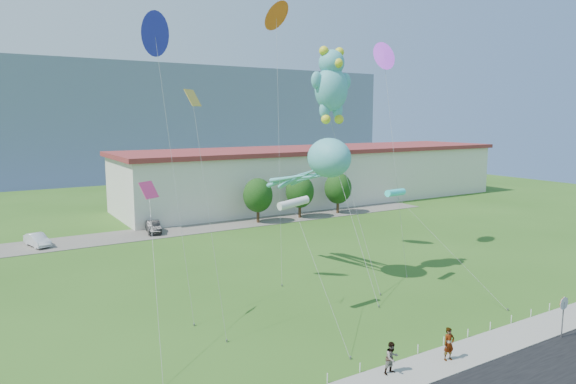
{
  "coord_description": "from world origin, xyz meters",
  "views": [
    {
      "loc": [
        -18.58,
        -20.0,
        12.59
      ],
      "look_at": [
        -1.55,
        8.0,
        7.86
      ],
      "focal_mm": 32.0,
      "sensor_mm": 36.0,
      "label": 1
    }
  ],
  "objects": [
    {
      "name": "teddy_bear_kite",
      "position": [
        4.39,
        11.56,
        15.15
      ],
      "size": [
        3.54,
        6.0,
        17.81
      ],
      "color": "teal",
      "rests_on": "ground"
    },
    {
      "name": "tree_far",
      "position": [
        22.0,
        34.0,
        3.39
      ],
      "size": [
        3.6,
        3.6,
        5.47
      ],
      "color": "#3F2B19",
      "rests_on": "ground"
    },
    {
      "name": "tree_mid",
      "position": [
        16.0,
        34.0,
        3.39
      ],
      "size": [
        3.6,
        3.6,
        5.47
      ],
      "color": "#3F2B19",
      "rests_on": "ground"
    },
    {
      "name": "small_kite_purple",
      "position": [
        12.97,
        15.41,
        17.64
      ],
      "size": [
        3.99,
        7.52,
        18.78
      ],
      "color": "#B136DA",
      "rests_on": "ground"
    },
    {
      "name": "small_kite_blue",
      "position": [
        -7.98,
        14.06,
        17.6
      ],
      "size": [
        1.8,
        6.44,
        18.73
      ],
      "color": "#2222C2",
      "rests_on": "ground"
    },
    {
      "name": "small_kite_yellow",
      "position": [
        -7.61,
        8.15,
        12.08
      ],
      "size": [
        1.29,
        3.88,
        14.18
      ],
      "color": "gold",
      "rests_on": "ground"
    },
    {
      "name": "sidewalk",
      "position": [
        0.0,
        -2.75,
        0.05
      ],
      "size": [
        80.0,
        2.5,
        0.1
      ],
      "primitive_type": "cube",
      "color": "gray",
      "rests_on": "ground"
    },
    {
      "name": "ground",
      "position": [
        0.0,
        0.0,
        0.0
      ],
      "size": [
        160.0,
        160.0,
        0.0
      ],
      "primitive_type": "plane",
      "color": "#2C5618",
      "rests_on": "ground"
    },
    {
      "name": "small_kite_orange",
      "position": [
        3.72,
        18.53,
        20.51
      ],
      "size": [
        4.35,
        7.32,
        21.79
      ],
      "color": "#F2561A",
      "rests_on": "ground"
    },
    {
      "name": "tree_near",
      "position": [
        10.0,
        34.0,
        3.39
      ],
      "size": [
        3.6,
        3.6,
        5.47
      ],
      "color": "#3F2B19",
      "rests_on": "ground"
    },
    {
      "name": "parked_car_black",
      "position": [
        -2.5,
        35.08,
        0.71
      ],
      "size": [
        2.03,
        4.14,
        1.31
      ],
      "primitive_type": "imported",
      "rotation": [
        0.0,
        0.0,
        -0.17
      ],
      "color": "black",
      "rests_on": "parking_strip"
    },
    {
      "name": "hill_ridge",
      "position": [
        0.0,
        120.0,
        12.5
      ],
      "size": [
        160.0,
        50.0,
        25.0
      ],
      "primitive_type": "cube",
      "color": "slate",
      "rests_on": "ground"
    },
    {
      "name": "pedestrian_right",
      "position": [
        -1.85,
        -2.33,
        0.91
      ],
      "size": [
        0.79,
        0.62,
        1.62
      ],
      "primitive_type": "imported",
      "rotation": [
        0.0,
        0.0,
        0.0
      ],
      "color": "gray",
      "rests_on": "sidewalk"
    },
    {
      "name": "small_kite_cyan",
      "position": [
        7.84,
        7.97,
        7.05
      ],
      "size": [
        3.11,
        9.11,
        7.55
      ],
      "color": "#33E7E8",
      "rests_on": "ground"
    },
    {
      "name": "rope_fence",
      "position": [
        0.0,
        -1.3,
        0.25
      ],
      "size": [
        26.05,
        0.05,
        0.5
      ],
      "color": "white",
      "rests_on": "ground"
    },
    {
      "name": "small_kite_pink",
      "position": [
        -10.28,
        8.9,
        7.51
      ],
      "size": [
        2.47,
        8.01,
        8.85
      ],
      "color": "#E0316D",
      "rests_on": "ground"
    },
    {
      "name": "parking_strip",
      "position": [
        0.0,
        35.0,
        0.03
      ],
      "size": [
        70.0,
        6.0,
        0.06
      ],
      "primitive_type": "cube",
      "color": "#59544C",
      "rests_on": "ground"
    },
    {
      "name": "pedestrian_left",
      "position": [
        1.66,
        -2.8,
        0.97
      ],
      "size": [
        0.69,
        0.5,
        1.75
      ],
      "primitive_type": "imported",
      "rotation": [
        0.0,
        0.0,
        -0.14
      ],
      "color": "gray",
      "rests_on": "sidewalk"
    },
    {
      "name": "octopus_kite",
      "position": [
        3.91,
        12.21,
        8.98
      ],
      "size": [
        2.96,
        12.69,
        11.14
      ],
      "color": "teal",
      "rests_on": "ground"
    },
    {
      "name": "parked_car_silver",
      "position": [
        -14.08,
        35.02,
        0.69
      ],
      "size": [
        2.31,
        4.05,
        1.26
      ],
      "primitive_type": "imported",
      "rotation": [
        0.0,
        0.0,
        0.27
      ],
      "color": "silver",
      "rests_on": "parking_strip"
    },
    {
      "name": "stop_sign",
      "position": [
        9.5,
        -4.21,
        1.87
      ],
      "size": [
        0.8,
        0.07,
        2.5
      ],
      "color": "slate",
      "rests_on": "ground"
    },
    {
      "name": "warehouse",
      "position": [
        26.0,
        44.0,
        4.12
      ],
      "size": [
        61.0,
        15.0,
        8.2
      ],
      "color": "beige",
      "rests_on": "ground"
    },
    {
      "name": "small_kite_white",
      "position": [
        -1.99,
        6.6,
        7.31
      ],
      "size": [
        0.85,
        7.77,
        7.81
      ],
      "color": "silver",
      "rests_on": "ground"
    }
  ]
}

